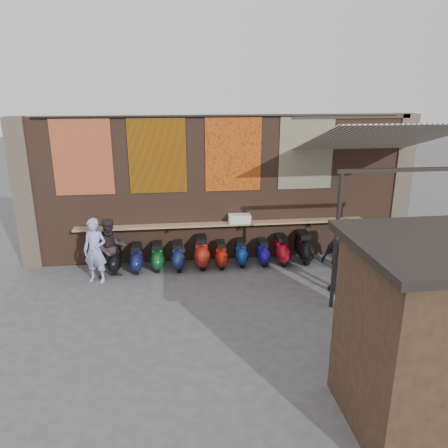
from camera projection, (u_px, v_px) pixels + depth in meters
name	position (u px, v px, depth m)	size (l,w,h in m)	color
ground	(235.00, 299.00, 10.14)	(70.00, 70.00, 0.00)	#474749
brick_wall	(221.00, 189.00, 12.08)	(10.00, 0.40, 4.00)	brown
pier_left	(25.00, 194.00, 11.48)	(0.50, 0.50, 4.00)	#4C4238
pier_right	(399.00, 184.00, 12.67)	(0.50, 0.50, 4.00)	#4C4238
eating_counter	(223.00, 224.00, 12.00)	(8.00, 0.32, 0.05)	#9E7A51
shelf_box	(240.00, 219.00, 11.98)	(0.60, 0.31, 0.24)	white
tapestry_redgold	(82.00, 157.00, 11.15)	(1.50, 0.02, 2.00)	maroon
tapestry_sun	(157.00, 155.00, 11.37)	(1.50, 0.02, 2.00)	#B9680A
tapestry_orange	(233.00, 154.00, 11.60)	(1.50, 0.02, 2.00)	#C35818
tapestry_multi	(306.00, 153.00, 11.83)	(1.50, 0.02, 2.00)	teal
hang_rail	(222.00, 116.00, 11.25)	(0.06, 0.06, 9.50)	black
scooter_stool_0	(115.00, 258.00, 11.57)	(0.36, 0.80, 0.76)	black
scooter_stool_1	(137.00, 258.00, 11.60)	(0.34, 0.76, 0.72)	#131A49
scooter_stool_2	(158.00, 256.00, 11.72)	(0.34, 0.75, 0.71)	#0F4F21
scooter_stool_3	(178.00, 256.00, 11.73)	(0.34, 0.76, 0.72)	navy
scooter_stool_4	(202.00, 252.00, 11.87)	(0.39, 0.87, 0.82)	#A32015
scooter_stool_5	(221.00, 255.00, 11.89)	(0.32, 0.72, 0.68)	#9B190E
scooter_stool_6	(241.00, 253.00, 12.02)	(0.32, 0.72, 0.68)	navy
scooter_stool_7	(263.00, 252.00, 12.07)	(0.32, 0.71, 0.67)	#170B80
scooter_stool_8	(281.00, 249.00, 12.13)	(0.36, 0.81, 0.77)	#9F0C19
scooter_stool_9	(304.00, 247.00, 12.20)	(0.39, 0.88, 0.83)	black
diner_left	(95.00, 251.00, 10.83)	(0.60, 0.40, 1.66)	#9BA6E2
diner_right	(111.00, 248.00, 11.09)	(0.76, 0.59, 1.57)	#2F2426
shopper_navy	(342.00, 257.00, 10.24)	(1.05, 0.44, 1.80)	black
shopper_tan	(361.00, 248.00, 11.11)	(0.76, 0.50, 1.56)	#847854
market_stall	(444.00, 340.00, 6.10)	(2.51, 1.88, 2.72)	black
stall_sign	(413.00, 272.00, 6.83)	(1.20, 0.04, 0.50)	gold
stall_shelf	(405.00, 327.00, 7.13)	(2.08, 0.10, 0.06)	#473321
awning_canvas	(377.00, 138.00, 10.30)	(3.20, 3.40, 0.03)	beige
awning_ledger	(352.00, 116.00, 11.68)	(3.30, 0.08, 0.12)	#33261C
awning_header	(407.00, 170.00, 9.03)	(3.00, 0.08, 0.08)	black
awning_post_left	(336.00, 242.00, 9.34)	(0.09, 0.09, 3.10)	black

